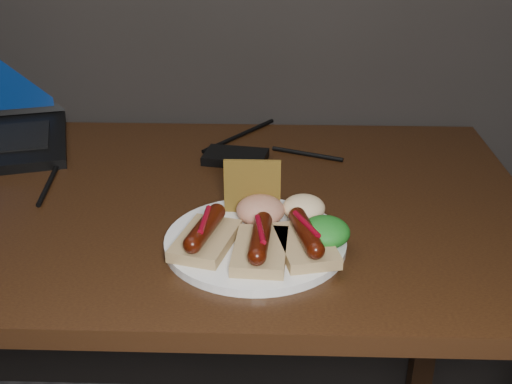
% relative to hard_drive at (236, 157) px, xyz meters
% --- Properties ---
extents(desk, '(1.40, 0.70, 0.75)m').
position_rel_hard_drive_xyz_m(desk, '(-0.21, -0.15, -0.10)').
color(desk, '#36200D').
rests_on(desk, ground).
extents(hard_drive, '(0.12, 0.09, 0.02)m').
position_rel_hard_drive_xyz_m(hard_drive, '(0.00, 0.00, 0.00)').
color(hard_drive, black).
rests_on(hard_drive, desk).
extents(desk_cables, '(0.83, 0.41, 0.01)m').
position_rel_hard_drive_xyz_m(desk_cables, '(-0.22, 0.00, -0.00)').
color(desk_cables, black).
rests_on(desk_cables, desk).
extents(plate, '(0.26, 0.26, 0.01)m').
position_rel_hard_drive_xyz_m(plate, '(0.05, -0.30, -0.00)').
color(plate, white).
rests_on(plate, desk).
extents(bread_sausage_left, '(0.10, 0.13, 0.04)m').
position_rel_hard_drive_xyz_m(bread_sausage_left, '(-0.02, -0.33, 0.02)').
color(bread_sausage_left, tan).
rests_on(bread_sausage_left, plate).
extents(bread_sausage_center, '(0.08, 0.12, 0.04)m').
position_rel_hard_drive_xyz_m(bread_sausage_center, '(0.05, -0.35, 0.02)').
color(bread_sausage_center, tan).
rests_on(bread_sausage_center, plate).
extents(bread_sausage_right, '(0.09, 0.13, 0.04)m').
position_rel_hard_drive_xyz_m(bread_sausage_right, '(0.12, -0.33, 0.02)').
color(bread_sausage_right, tan).
rests_on(bread_sausage_right, plate).
extents(crispbread, '(0.08, 0.01, 0.08)m').
position_rel_hard_drive_xyz_m(crispbread, '(0.04, -0.22, 0.05)').
color(crispbread, olive).
rests_on(crispbread, plate).
extents(salad_greens, '(0.07, 0.07, 0.04)m').
position_rel_hard_drive_xyz_m(salad_greens, '(0.14, -0.32, 0.02)').
color(salad_greens, '#0F4F14').
rests_on(salad_greens, plate).
extents(salsa_mound, '(0.07, 0.07, 0.04)m').
position_rel_hard_drive_xyz_m(salsa_mound, '(0.05, -0.26, 0.02)').
color(salsa_mound, '#A31010').
rests_on(salsa_mound, plate).
extents(coleslaw_mound, '(0.06, 0.06, 0.04)m').
position_rel_hard_drive_xyz_m(coleslaw_mound, '(0.12, -0.24, 0.02)').
color(coleslaw_mound, white).
rests_on(coleslaw_mound, plate).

